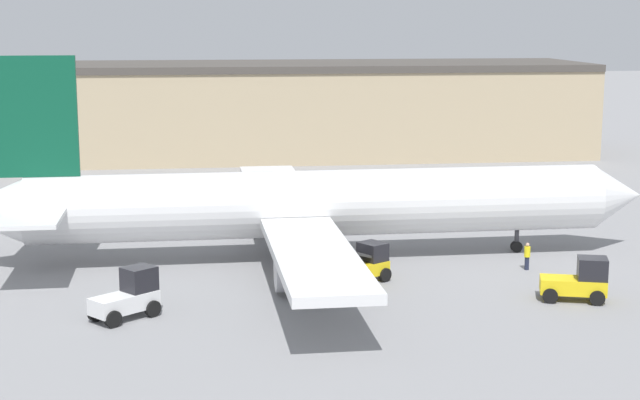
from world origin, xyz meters
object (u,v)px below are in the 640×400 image
at_px(airplane, 303,205).
at_px(baggage_tug, 579,281).
at_px(belt_loader_truck, 365,263).
at_px(ground_crew_worker, 527,255).
at_px(pushback_tug, 129,296).

relative_size(airplane, baggage_tug, 11.61).
xyz_separation_m(baggage_tug, belt_loader_truck, (-10.34, 5.11, -0.05)).
relative_size(airplane, ground_crew_worker, 26.20).
bearing_deg(baggage_tug, belt_loader_truck, 170.76).
relative_size(ground_crew_worker, belt_loader_truck, 0.49).
relative_size(baggage_tug, belt_loader_truck, 1.10).
bearing_deg(airplane, baggage_tug, -39.36).
bearing_deg(ground_crew_worker, belt_loader_truck, 16.85).
xyz_separation_m(airplane, ground_crew_worker, (12.65, -4.06, -2.52)).
distance_m(airplane, ground_crew_worker, 13.52).
height_order(airplane, pushback_tug, airplane).
xyz_separation_m(baggage_tug, pushback_tug, (-22.89, -0.15, 0.05)).
distance_m(ground_crew_worker, belt_loader_truck, 9.84).
bearing_deg(ground_crew_worker, baggage_tug, 104.43).
height_order(ground_crew_worker, pushback_tug, pushback_tug).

